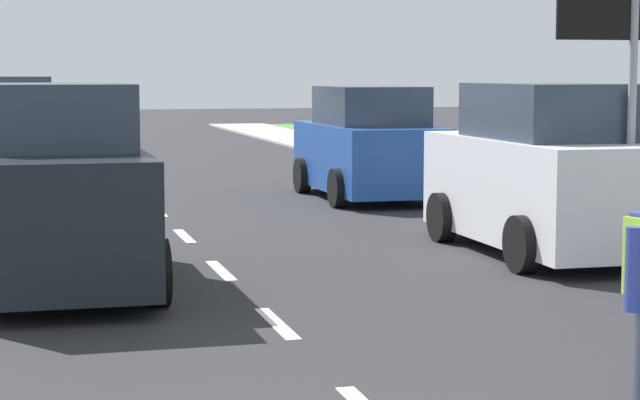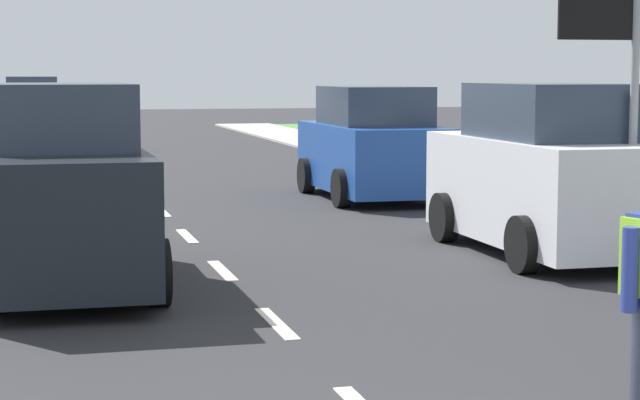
# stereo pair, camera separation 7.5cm
# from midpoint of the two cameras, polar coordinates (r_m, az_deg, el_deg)

# --- Properties ---
(ground_plane) EXTENTS (96.00, 96.00, 0.00)m
(ground_plane) POSITION_cam_midpoint_polar(r_m,az_deg,el_deg) (25.94, -9.24, 1.02)
(ground_plane) COLOR #28282B
(lane_center_line) EXTENTS (0.14, 46.40, 0.01)m
(lane_center_line) POSITION_cam_midpoint_polar(r_m,az_deg,el_deg) (30.11, -9.96, 1.73)
(lane_center_line) COLOR silver
(lane_center_line) RESTS_ON ground
(lane_direction_sign) EXTENTS (1.16, 0.11, 3.20)m
(lane_direction_sign) POSITION_cam_midpoint_polar(r_m,az_deg,el_deg) (14.09, 14.38, 6.37)
(lane_direction_sign) COLOR gray
(lane_direction_sign) RESTS_ON ground
(car_parked_curbside) EXTENTS (2.04, 4.26, 2.19)m
(car_parked_curbside) POSITION_cam_midpoint_polar(r_m,az_deg,el_deg) (15.25, 11.22, 1.20)
(car_parked_curbside) COLOR silver
(car_parked_curbside) RESTS_ON ground
(car_parked_far) EXTENTS (2.10, 4.14, 2.07)m
(car_parked_far) POSITION_cam_midpoint_polar(r_m,az_deg,el_deg) (21.56, 2.67, 2.61)
(car_parked_far) COLOR #1E4799
(car_parked_far) RESTS_ON ground
(car_oncoming_lead) EXTENTS (1.93, 4.34, 2.21)m
(car_oncoming_lead) POSITION_cam_midpoint_polar(r_m,az_deg,el_deg) (12.98, -12.23, 0.35)
(car_oncoming_lead) COLOR black
(car_oncoming_lead) RESTS_ON ground
(car_oncoming_third) EXTENTS (1.90, 4.14, 2.20)m
(car_oncoming_third) POSITION_cam_midpoint_polar(r_m,az_deg,el_deg) (36.15, -13.79, 4.00)
(car_oncoming_third) COLOR silver
(car_oncoming_third) RESTS_ON ground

